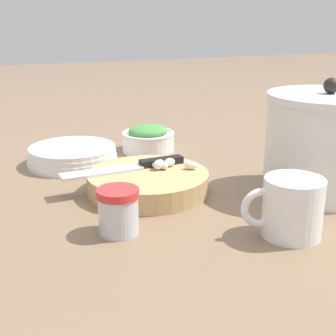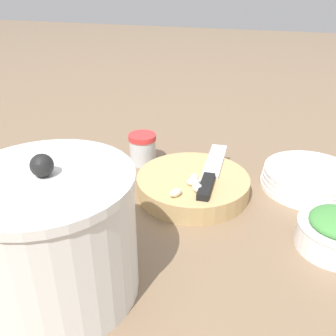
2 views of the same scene
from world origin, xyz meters
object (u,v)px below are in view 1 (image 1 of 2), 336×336
chef_knife (132,167)px  garlic_cloves (168,164)px  spice_jar (118,211)px  plate_stack (73,155)px  herb_bowl (148,139)px  stock_pot (325,143)px  coffee_mug (291,207)px  cutting_board (148,182)px

chef_knife → garlic_cloves: 0.07m
garlic_cloves → chef_knife: bearing=-110.2°
spice_jar → plate_stack: bearing=179.1°
herb_bowl → stock_pot: size_ratio=0.58×
coffee_mug → cutting_board: bearing=-152.0°
cutting_board → chef_knife: 0.04m
garlic_cloves → coffee_mug: coffee_mug is taller
coffee_mug → stock_pot: 0.22m
garlic_cloves → spice_jar: size_ratio=1.13×
cutting_board → spice_jar: 0.18m
cutting_board → stock_pot: bearing=69.0°
coffee_mug → garlic_cloves: bearing=-160.7°
herb_bowl → plate_stack: herb_bowl is taller
cutting_board → herb_bowl: bearing=159.8°
chef_knife → plate_stack: size_ratio=1.22×
spice_jar → coffee_mug: 0.25m
coffee_mug → stock_pot: stock_pot is taller
coffee_mug → spice_jar: bearing=-114.4°
chef_knife → garlic_cloves: garlic_cloves is taller
spice_jar → cutting_board: bearing=145.2°
chef_knife → stock_pot: stock_pot is taller
stock_pot → herb_bowl: bearing=-151.2°
spice_jar → stock_pot: bearing=93.9°
stock_pot → cutting_board: bearing=-111.0°
garlic_cloves → stock_pot: (0.12, 0.26, 0.05)m
cutting_board → stock_pot: size_ratio=1.02×
stock_pot → spice_jar: bearing=-86.1°
garlic_cloves → coffee_mug: 0.27m
herb_bowl → stock_pot: bearing=28.8°
cutting_board → garlic_cloves: bearing=101.3°
cutting_board → coffee_mug: coffee_mug is taller
cutting_board → plate_stack: size_ratio=1.14×
chef_knife → garlic_cloves: (0.02, 0.06, 0.00)m
cutting_board → spice_jar: bearing=-34.8°
herb_bowl → coffee_mug: size_ratio=1.05×
cutting_board → garlic_cloves: garlic_cloves is taller
herb_bowl → stock_pot: stock_pot is taller
spice_jar → stock_pot: size_ratio=0.32×
cutting_board → stock_pot: stock_pot is taller
chef_knife → coffee_mug: bearing=-153.8°
chef_knife → herb_bowl: (-0.23, 0.12, -0.01)m
spice_jar → plate_stack: (-0.37, 0.01, -0.02)m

